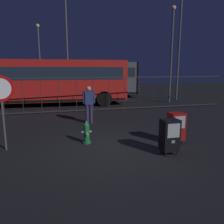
% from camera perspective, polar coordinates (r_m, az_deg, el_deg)
% --- Properties ---
extents(ground_plane, '(60.00, 60.00, 0.00)m').
position_cam_1_polar(ground_plane, '(6.81, 0.13, -9.47)').
color(ground_plane, black).
extents(fire_hydrant, '(0.33, 0.32, 0.75)m').
position_cam_1_polar(fire_hydrant, '(7.21, -6.69, -5.44)').
color(fire_hydrant, '#1E7238').
rests_on(fire_hydrant, ground_plane).
extents(newspaper_box_primary, '(0.48, 0.42, 1.02)m').
position_cam_1_polar(newspaper_box_primary, '(6.39, 14.86, -5.84)').
color(newspaper_box_primary, black).
rests_on(newspaper_box_primary, ground_plane).
extents(newspaper_box_secondary, '(0.48, 0.42, 1.02)m').
position_cam_1_polar(newspaper_box_secondary, '(7.40, 16.46, -3.62)').
color(newspaper_box_secondary, black).
rests_on(newspaper_box_secondary, ground_plane).
extents(stop_sign, '(0.71, 0.31, 2.23)m').
position_cam_1_polar(stop_sign, '(7.06, -27.04, 3.44)').
color(stop_sign, '#4C4F54').
rests_on(stop_sign, ground_plane).
extents(pedestrian, '(0.55, 0.22, 1.67)m').
position_cam_1_polar(pedestrian, '(9.76, -6.06, 2.50)').
color(pedestrian, '#382D51').
rests_on(pedestrian, ground_plane).
extents(fence_barrier, '(18.03, 0.04, 2.00)m').
position_cam_1_polar(fence_barrier, '(12.51, -7.16, 4.67)').
color(fence_barrier, '#2D2D33').
rests_on(fence_barrier, ground_plane).
extents(bus_near, '(10.62, 3.21, 3.00)m').
position_cam_1_polar(bus_near, '(15.35, -16.68, 8.05)').
color(bus_near, red).
rests_on(bus_near, ground_plane).
extents(bus_far, '(10.76, 4.04, 3.00)m').
position_cam_1_polar(bus_far, '(19.26, -9.45, 8.87)').
color(bus_far, '#4C5156').
rests_on(bus_far, ground_plane).
extents(street_light_near_left, '(0.32, 0.32, 8.71)m').
position_cam_1_polar(street_light_near_left, '(17.46, -11.80, 19.23)').
color(street_light_near_left, '#4C4F54').
rests_on(street_light_near_left, ground_plane).
extents(street_light_near_right, '(0.32, 0.32, 8.14)m').
position_cam_1_polar(street_light_near_right, '(18.38, 17.26, 17.62)').
color(street_light_near_right, '#4C4F54').
rests_on(street_light_near_right, ground_plane).
extents(street_light_far_left, '(0.32, 0.32, 6.77)m').
position_cam_1_polar(street_light_far_left, '(16.84, 15.37, 15.95)').
color(street_light_far_left, '#4C4F54').
rests_on(street_light_far_left, ground_plane).
extents(street_light_far_right, '(0.32, 0.32, 6.39)m').
position_cam_1_polar(street_light_far_right, '(21.55, -18.47, 14.09)').
color(street_light_far_right, '#4C4F54').
rests_on(street_light_far_right, ground_plane).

